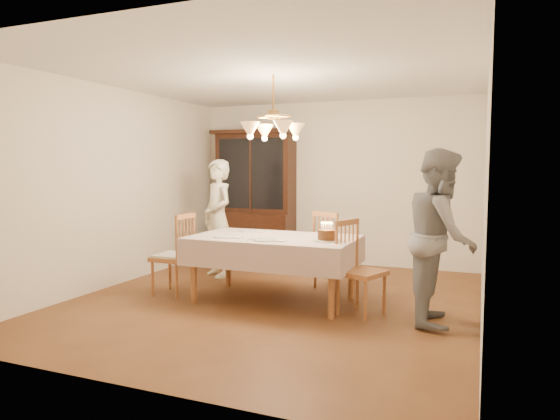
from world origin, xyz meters
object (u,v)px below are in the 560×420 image
at_px(china_hutch, 255,198).
at_px(elderly_woman, 218,218).
at_px(birthday_cake, 327,236).
at_px(dining_table, 274,243).
at_px(chair_far_side, 334,255).

relative_size(china_hutch, elderly_woman, 1.30).
bearing_deg(birthday_cake, china_hutch, 129.72).
xyz_separation_m(china_hutch, birthday_cake, (1.95, -2.35, -0.23)).
bearing_deg(china_hutch, elderly_woman, -88.39).
height_order(dining_table, birthday_cake, birthday_cake).
height_order(dining_table, chair_far_side, chair_far_side).
xyz_separation_m(dining_table, china_hutch, (-1.28, 2.25, 0.36)).
distance_m(chair_far_side, birthday_cake, 1.01).
distance_m(china_hutch, chair_far_side, 2.35).
distance_m(dining_table, china_hutch, 2.62).
bearing_deg(chair_far_side, birthday_cake, -79.05).
height_order(china_hutch, chair_far_side, china_hutch).
bearing_deg(birthday_cake, dining_table, 172.00).
height_order(china_hutch, birthday_cake, china_hutch).
bearing_deg(chair_far_side, dining_table, -120.65).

